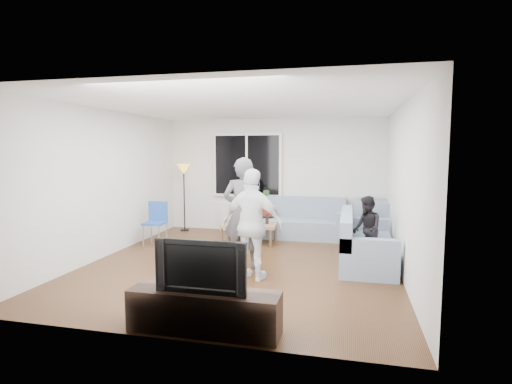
% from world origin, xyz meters
% --- Properties ---
extents(floor, '(5.00, 5.50, 0.04)m').
position_xyz_m(floor, '(0.00, 0.00, -0.02)').
color(floor, '#56351C').
rests_on(floor, ground).
extents(ceiling, '(5.00, 5.50, 0.04)m').
position_xyz_m(ceiling, '(0.00, 0.00, 2.62)').
color(ceiling, white).
rests_on(ceiling, ground).
extents(wall_back, '(5.00, 0.04, 2.60)m').
position_xyz_m(wall_back, '(0.00, 2.77, 1.30)').
color(wall_back, silver).
rests_on(wall_back, ground).
extents(wall_front, '(5.00, 0.04, 2.60)m').
position_xyz_m(wall_front, '(0.00, -2.77, 1.30)').
color(wall_front, silver).
rests_on(wall_front, ground).
extents(wall_left, '(0.04, 5.50, 2.60)m').
position_xyz_m(wall_left, '(-2.52, 0.00, 1.30)').
color(wall_left, silver).
rests_on(wall_left, ground).
extents(wall_right, '(0.04, 5.50, 2.60)m').
position_xyz_m(wall_right, '(2.52, 0.00, 1.30)').
color(wall_right, silver).
rests_on(wall_right, ground).
extents(window_frame, '(1.62, 0.06, 1.47)m').
position_xyz_m(window_frame, '(-0.60, 2.69, 1.55)').
color(window_frame, white).
rests_on(window_frame, wall_back).
extents(window_glass, '(1.50, 0.02, 1.35)m').
position_xyz_m(window_glass, '(-0.60, 2.65, 1.55)').
color(window_glass, black).
rests_on(window_glass, window_frame).
extents(window_mullion, '(0.05, 0.03, 1.35)m').
position_xyz_m(window_mullion, '(-0.60, 2.64, 1.55)').
color(window_mullion, white).
rests_on(window_mullion, window_frame).
extents(radiator, '(1.30, 0.12, 0.62)m').
position_xyz_m(radiator, '(-0.60, 2.65, 0.31)').
color(radiator, silver).
rests_on(radiator, floor).
extents(potted_plant, '(0.21, 0.17, 0.38)m').
position_xyz_m(potted_plant, '(-0.16, 2.62, 0.81)').
color(potted_plant, '#346528').
rests_on(potted_plant, radiator).
extents(vase, '(0.21, 0.21, 0.18)m').
position_xyz_m(vase, '(-0.73, 2.62, 0.71)').
color(vase, silver).
rests_on(vase, radiator).
extents(sofa_back_section, '(2.30, 0.85, 0.85)m').
position_xyz_m(sofa_back_section, '(0.51, 2.27, 0.42)').
color(sofa_back_section, gray).
rests_on(sofa_back_section, floor).
extents(sofa_right_section, '(2.00, 0.85, 0.85)m').
position_xyz_m(sofa_right_section, '(2.02, 0.50, 0.42)').
color(sofa_right_section, gray).
rests_on(sofa_right_section, floor).
extents(sofa_corner, '(0.85, 0.85, 0.85)m').
position_xyz_m(sofa_corner, '(2.24, 2.27, 0.42)').
color(sofa_corner, gray).
rests_on(sofa_corner, floor).
extents(cushion_yellow, '(0.45, 0.40, 0.14)m').
position_xyz_m(cushion_yellow, '(-0.63, 2.25, 0.51)').
color(cushion_yellow, gold).
rests_on(cushion_yellow, sofa_back_section).
extents(cushion_red, '(0.46, 0.44, 0.13)m').
position_xyz_m(cushion_red, '(-0.07, 2.33, 0.51)').
color(cushion_red, maroon).
rests_on(cushion_red, sofa_back_section).
extents(coffee_table, '(1.15, 0.70, 0.40)m').
position_xyz_m(coffee_table, '(-0.26, 1.50, 0.20)').
color(coffee_table, '#A17B4E').
rests_on(coffee_table, floor).
extents(pitcher, '(0.17, 0.17, 0.17)m').
position_xyz_m(pitcher, '(-0.26, 1.56, 0.49)').
color(pitcher, maroon).
rests_on(pitcher, coffee_table).
extents(side_chair, '(0.43, 0.43, 0.86)m').
position_xyz_m(side_chair, '(-2.05, 0.91, 0.43)').
color(side_chair, '#2650A7').
rests_on(side_chair, floor).
extents(floor_lamp, '(0.32, 0.32, 1.56)m').
position_xyz_m(floor_lamp, '(-2.05, 2.39, 0.78)').
color(floor_lamp, orange).
rests_on(floor_lamp, floor).
extents(player_left, '(0.69, 0.49, 1.78)m').
position_xyz_m(player_left, '(0.08, -0.19, 0.89)').
color(player_left, '#444348').
rests_on(player_left, floor).
extents(player_right, '(1.01, 0.57, 1.63)m').
position_xyz_m(player_right, '(0.36, -0.74, 0.82)').
color(player_right, silver).
rests_on(player_right, floor).
extents(spectator_right, '(0.56, 0.64, 1.13)m').
position_xyz_m(spectator_right, '(2.02, 0.60, 0.56)').
color(spectator_right, black).
rests_on(spectator_right, floor).
extents(spectator_back, '(0.80, 0.49, 1.19)m').
position_xyz_m(spectator_back, '(-0.42, 2.30, 0.60)').
color(spectator_back, black).
rests_on(spectator_back, floor).
extents(tv_console, '(1.60, 0.40, 0.44)m').
position_xyz_m(tv_console, '(0.27, -2.50, 0.22)').
color(tv_console, '#2F2217').
rests_on(tv_console, floor).
extents(television, '(0.97, 0.13, 0.56)m').
position_xyz_m(television, '(0.27, -2.50, 0.72)').
color(television, black).
rests_on(television, tv_console).
extents(bottle_a, '(0.07, 0.07, 0.23)m').
position_xyz_m(bottle_a, '(-0.60, 1.62, 0.52)').
color(bottle_a, orange).
rests_on(bottle_a, coffee_table).
extents(bottle_c, '(0.07, 0.07, 0.22)m').
position_xyz_m(bottle_c, '(-0.20, 1.68, 0.51)').
color(bottle_c, black).
rests_on(bottle_c, coffee_table).
extents(bottle_e, '(0.07, 0.07, 0.21)m').
position_xyz_m(bottle_e, '(0.10, 1.57, 0.51)').
color(bottle_e, black).
rests_on(bottle_e, coffee_table).
extents(bottle_b, '(0.08, 0.08, 0.23)m').
position_xyz_m(bottle_b, '(-0.40, 1.39, 0.52)').
color(bottle_b, '#2F971B').
rests_on(bottle_b, coffee_table).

